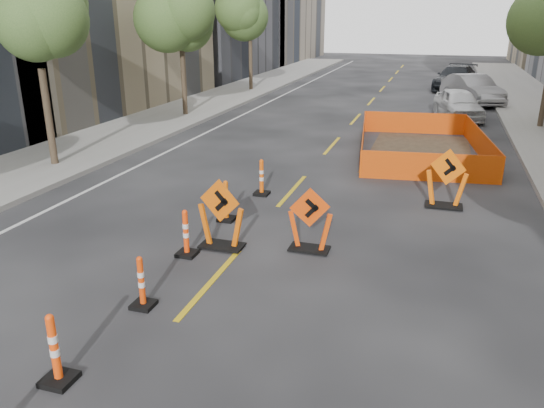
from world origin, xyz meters
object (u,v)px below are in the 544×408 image
(chevron_sign_right, at_px, (447,178))
(parked_car_far, at_px, (456,78))
(channelizer_7, at_px, (262,177))
(chevron_sign_center, at_px, (310,220))
(channelizer_3, at_px, (54,349))
(channelizer_6, at_px, (226,201))
(channelizer_5, at_px, (186,233))
(parked_car_near, at_px, (458,104))
(channelizer_4, at_px, (141,282))
(parked_car_mid, at_px, (472,89))
(chevron_sign_left, at_px, (221,214))

(chevron_sign_right, relative_size, parked_car_far, 0.29)
(channelizer_7, xyz_separation_m, chevron_sign_center, (2.23, -3.34, 0.20))
(channelizer_3, relative_size, channelizer_6, 1.05)
(channelizer_5, relative_size, chevron_sign_center, 0.72)
(parked_car_far, bearing_deg, parked_car_near, -79.26)
(channelizer_4, bearing_deg, chevron_sign_center, 54.91)
(chevron_sign_right, relative_size, parked_car_mid, 0.33)
(channelizer_5, distance_m, chevron_sign_center, 2.69)
(channelizer_3, bearing_deg, channelizer_5, 91.76)
(chevron_sign_center, bearing_deg, channelizer_4, -148.21)
(parked_car_mid, bearing_deg, channelizer_4, -128.32)
(parked_car_mid, bearing_deg, chevron_sign_right, -118.54)
(channelizer_3, xyz_separation_m, parked_car_far, (5.70, 34.22, 0.27))
(channelizer_4, height_order, chevron_sign_right, chevron_sign_right)
(channelizer_7, bearing_deg, parked_car_mid, 71.80)
(parked_car_mid, bearing_deg, channelizer_7, -132.62)
(channelizer_7, relative_size, parked_car_far, 0.19)
(channelizer_3, distance_m, chevron_sign_center, 5.90)
(chevron_sign_right, bearing_deg, parked_car_mid, 109.68)
(chevron_sign_center, distance_m, chevron_sign_right, 4.75)
(channelizer_7, height_order, chevron_sign_right, chevron_sign_right)
(channelizer_4, relative_size, chevron_sign_left, 0.61)
(channelizer_4, relative_size, parked_car_mid, 0.20)
(parked_car_near, height_order, parked_car_mid, parked_car_mid)
(channelizer_6, xyz_separation_m, parked_car_far, (5.79, 27.65, 0.29))
(chevron_sign_left, height_order, chevron_sign_right, chevron_sign_right)
(channelizer_4, relative_size, chevron_sign_right, 0.61)
(channelizer_5, bearing_deg, chevron_sign_left, 46.30)
(channelizer_3, height_order, channelizer_5, channelizer_3)
(parked_car_near, bearing_deg, chevron_sign_center, -114.70)
(chevron_sign_center, height_order, parked_car_mid, parked_car_mid)
(channelizer_5, bearing_deg, parked_car_far, 78.94)
(chevron_sign_left, distance_m, parked_car_far, 29.71)
(channelizer_6, xyz_separation_m, parked_car_near, (5.79, 16.43, 0.21))
(channelizer_4, distance_m, parked_car_mid, 26.88)
(channelizer_3, height_order, chevron_sign_left, chevron_sign_left)
(channelizer_7, bearing_deg, channelizer_6, -95.44)
(channelizer_6, bearing_deg, channelizer_4, -87.79)
(channelizer_3, height_order, channelizer_7, channelizer_3)
(channelizer_4, distance_m, parked_car_near, 21.56)
(channelizer_4, height_order, chevron_sign_left, chevron_sign_left)
(parked_car_mid, bearing_deg, channelizer_3, -127.42)
(channelizer_5, xyz_separation_m, chevron_sign_right, (5.30, 4.85, 0.29))
(channelizer_5, relative_size, parked_car_near, 0.24)
(channelizer_3, distance_m, channelizer_4, 2.19)
(channelizer_4, xyz_separation_m, parked_car_mid, (6.46, 26.09, 0.33))
(channelizer_6, bearing_deg, chevron_sign_center, -25.31)
(channelizer_5, bearing_deg, parked_car_near, 72.61)
(channelizer_3, height_order, parked_car_near, parked_car_near)
(parked_car_near, distance_m, parked_car_mid, 5.35)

